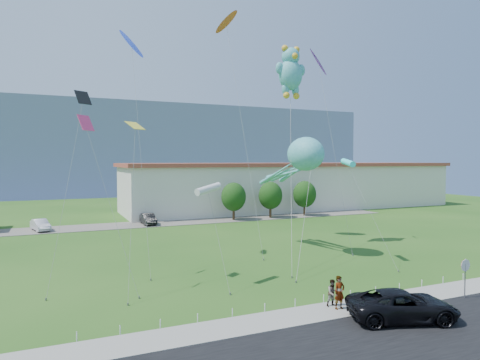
% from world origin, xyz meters
% --- Properties ---
extents(ground, '(160.00, 160.00, 0.00)m').
position_xyz_m(ground, '(0.00, 0.00, 0.00)').
color(ground, '#224D15').
rests_on(ground, ground).
extents(road, '(80.00, 8.00, 0.06)m').
position_xyz_m(road, '(0.00, -8.00, 0.03)').
color(road, black).
rests_on(road, ground).
extents(sidewalk, '(80.00, 2.50, 0.10)m').
position_xyz_m(sidewalk, '(0.00, -2.75, 0.05)').
color(sidewalk, gray).
rests_on(sidewalk, ground).
extents(parking_strip, '(70.00, 6.00, 0.06)m').
position_xyz_m(parking_strip, '(0.00, 35.00, 0.03)').
color(parking_strip, '#59544C').
rests_on(parking_strip, ground).
extents(hill_ridge, '(160.00, 50.00, 25.00)m').
position_xyz_m(hill_ridge, '(0.00, 120.00, 12.50)').
color(hill_ridge, slate).
rests_on(hill_ridge, ground).
extents(warehouse, '(61.00, 15.00, 8.20)m').
position_xyz_m(warehouse, '(26.00, 44.00, 4.12)').
color(warehouse, beige).
rests_on(warehouse, ground).
extents(stop_sign, '(0.80, 0.07, 2.50)m').
position_xyz_m(stop_sign, '(9.50, -4.21, 1.87)').
color(stop_sign, slate).
rests_on(stop_sign, ground).
extents(rope_fence, '(26.05, 0.05, 0.50)m').
position_xyz_m(rope_fence, '(0.00, -1.30, 0.25)').
color(rope_fence, white).
rests_on(rope_fence, ground).
extents(tree_near, '(3.60, 3.60, 5.47)m').
position_xyz_m(tree_near, '(10.00, 34.00, 3.39)').
color(tree_near, '#3F2B19').
rests_on(tree_near, ground).
extents(tree_mid, '(3.60, 3.60, 5.47)m').
position_xyz_m(tree_mid, '(16.00, 34.00, 3.39)').
color(tree_mid, '#3F2B19').
rests_on(tree_mid, ground).
extents(tree_far, '(3.60, 3.60, 5.47)m').
position_xyz_m(tree_far, '(22.00, 34.00, 3.39)').
color(tree_far, '#3F2B19').
rests_on(tree_far, ground).
extents(suv, '(6.36, 4.46, 1.61)m').
position_xyz_m(suv, '(3.12, -5.50, 0.87)').
color(suv, black).
rests_on(suv, road).
extents(pedestrian_left, '(0.71, 0.48, 1.91)m').
position_xyz_m(pedestrian_left, '(1.03, -2.79, 1.05)').
color(pedestrian_left, gray).
rests_on(pedestrian_left, sidewalk).
extents(pedestrian_right, '(0.82, 0.67, 1.57)m').
position_xyz_m(pedestrian_right, '(0.97, -2.26, 0.88)').
color(pedestrian_right, gray).
rests_on(pedestrian_right, sidewalk).
extents(parked_car_silver, '(2.55, 4.50, 1.40)m').
position_xyz_m(parked_car_silver, '(-15.35, 34.65, 0.76)').
color(parked_car_silver, silver).
rests_on(parked_car_silver, parking_strip).
extents(parked_car_black, '(1.56, 4.44, 1.46)m').
position_xyz_m(parked_car_black, '(-2.22, 34.54, 0.79)').
color(parked_car_black, black).
rests_on(parked_car_black, parking_strip).
extents(octopus_kite, '(6.84, 13.20, 10.73)m').
position_xyz_m(octopus_kite, '(6.93, 11.09, 8.61)').
color(octopus_kite, teal).
rests_on(octopus_kite, ground).
extents(teddy_bear_kite, '(7.78, 11.78, 20.07)m').
position_xyz_m(teddy_bear_kite, '(8.10, 14.83, 17.57)').
color(teddy_bear_kite, teal).
rests_on(teddy_bear_kite, ground).
extents(small_kite_yellow, '(2.09, 5.53, 11.48)m').
position_xyz_m(small_kite_yellow, '(-8.72, 7.23, 9.81)').
color(small_kite_yellow, gold).
rests_on(small_kite_yellow, ground).
extents(small_kite_blue, '(1.80, 7.74, 19.20)m').
position_xyz_m(small_kite_blue, '(-7.55, 14.49, 18.05)').
color(small_kite_blue, blue).
rests_on(small_kite_blue, ground).
extents(small_kite_white, '(0.79, 3.94, 7.09)m').
position_xyz_m(small_kite_white, '(-4.11, 5.10, 6.61)').
color(small_kite_white, silver).
rests_on(small_kite_white, ground).
extents(small_kite_pink, '(3.51, 3.06, 11.44)m').
position_xyz_m(small_kite_pink, '(-11.60, 6.06, 9.80)').
color(small_kite_pink, '#FF3872').
rests_on(small_kite_pink, ground).
extents(small_kite_cyan, '(1.83, 5.52, 8.87)m').
position_xyz_m(small_kite_cyan, '(8.90, 6.59, 8.37)').
color(small_kite_cyan, '#37F4F8').
rests_on(small_kite_cyan, ground).
extents(small_kite_purple, '(1.80, 7.19, 19.45)m').
position_xyz_m(small_kite_purple, '(11.37, 14.62, 18.28)').
color(small_kite_purple, purple).
rests_on(small_kite_purple, ground).
extents(small_kite_orange, '(1.80, 10.72, 23.97)m').
position_xyz_m(small_kite_orange, '(3.21, 19.65, 22.56)').
color(small_kite_orange, '#D95D18').
rests_on(small_kite_orange, ground).
extents(small_kite_black, '(3.29, 4.57, 13.50)m').
position_xyz_m(small_kite_black, '(-12.13, 9.31, 11.50)').
color(small_kite_black, black).
rests_on(small_kite_black, ground).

